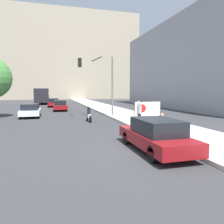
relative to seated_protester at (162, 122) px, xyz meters
The scene contains 15 objects.
ground_plane 3.59m from the seated_protester, 131.34° to the right, with size 160.00×160.00×0.00m, color #38383A.
sidewalk_curb 12.46m from the seated_protester, 83.80° to the left, with size 4.42×90.00×0.17m, color beige.
building_backdrop_far 64.01m from the seated_protester, 93.94° to the left, with size 52.00×12.00×27.49m.
building_backdrop_right 24.19m from the seated_protester, 49.51° to the left, with size 10.00×32.00×13.03m.
seated_protester is the anchor object (origin of this frame).
jogger_on_sidewalk 3.63m from the seated_protester, 89.48° to the left, with size 0.34×0.34×1.60m.
pedestrian_behind 6.68m from the seated_protester, 79.91° to the left, with size 0.34×0.34×1.61m.
protest_banner 4.68m from the seated_protester, 76.23° to the left, with size 2.26×0.06×1.60m.
traffic_light_pole 10.28m from the seated_protester, 99.56° to the left, with size 3.53×3.30×5.84m.
parked_car_curbside 3.49m from the seated_protester, 122.98° to the right, with size 1.83×4.75×1.44m.
car_on_road_nearest 14.48m from the seated_protester, 125.46° to the left, with size 1.87×4.21×1.36m.
car_on_road_midblock 19.05m from the seated_protester, 106.01° to the left, with size 1.72×4.28×1.41m.
car_on_road_distant 26.37m from the seated_protester, 103.27° to the left, with size 1.80×4.13×1.41m.
city_bus_on_road 37.54m from the seated_protester, 102.64° to the left, with size 2.58×12.05×3.08m.
motorcycle_on_road 7.79m from the seated_protester, 114.46° to the left, with size 0.28×2.15×1.29m.
Camera 1 is at (-3.96, -8.92, 2.66)m, focal length 35.00 mm.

